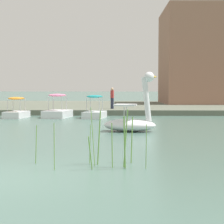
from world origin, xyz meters
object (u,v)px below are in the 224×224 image
Objects in this scene: pedal_boat_teal at (95,112)px; pedal_boat_pink at (57,111)px; person_on_path at (112,97)px; swan_boat at (132,120)px; pedal_boat_orange at (17,112)px.

pedal_boat_pink is (-2.65, 0.30, -0.01)m from pedal_boat_teal.
pedal_boat_pink is 5.62m from person_on_path.
swan_boat is at bearing -83.92° from person_on_path.
pedal_boat_pink is 2.83m from pedal_boat_orange.
pedal_boat_orange is at bearing -172.72° from pedal_boat_pink.
pedal_boat_teal is 2.67m from pedal_boat_pink.
person_on_path is at bearing 34.26° from pedal_boat_orange.
pedal_boat_orange is (-7.87, 7.94, -0.12)m from swan_boat.
pedal_boat_teal is 0.92× the size of pedal_boat_pink.
swan_boat reaches higher than person_on_path.
swan_boat is at bearing -73.29° from pedal_boat_teal.
pedal_boat_pink is at bearing -132.33° from person_on_path.
pedal_boat_teal is (-2.40, 8.00, -0.11)m from swan_boat.
person_on_path is at bearing 47.67° from pedal_boat_pink.
pedal_boat_pink reaches higher than pedal_boat_teal.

